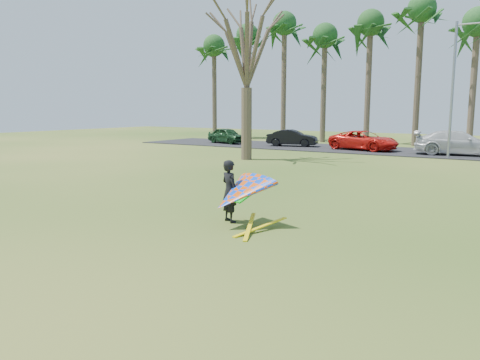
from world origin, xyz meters
The scene contains 16 objects.
ground centered at (0.00, 0.00, 0.00)m, with size 100.00×100.00×0.00m, color #1A4A10.
parking_strip centered at (0.00, 25.00, 0.03)m, with size 46.00×7.00×0.06m, color black.
palm_0 centered at (-22.00, 31.00, 9.17)m, with size 4.84×4.84×10.84m.
palm_1 centered at (-18.00, 31.00, 9.85)m, with size 4.84×4.84×11.54m.
palm_2 centered at (-14.00, 31.00, 10.52)m, with size 4.84×4.84×12.24m.
palm_3 centered at (-10.00, 31.00, 9.17)m, with size 4.84×4.84×10.84m.
palm_4 centered at (-6.00, 31.00, 9.85)m, with size 4.84×4.84×11.54m.
palm_5 centered at (-2.00, 31.00, 10.52)m, with size 4.84×4.84×12.24m.
palm_6 centered at (2.00, 31.00, 9.17)m, with size 4.84×4.84×10.84m.
bare_tree_left centered at (-8.00, 15.00, 6.92)m, with size 6.60×6.60×9.70m.
streetlight centered at (2.16, 22.00, 4.46)m, with size 2.28×0.18×8.00m.
car_0 centered at (-15.90, 24.45, 0.72)m, with size 1.56×3.87×1.32m, color #17391B.
car_1 centered at (-9.86, 24.71, 0.71)m, with size 1.37×3.92×1.29m, color black.
car_2 centered at (-4.02, 24.41, 0.75)m, with size 2.28×4.93×1.37m, color red.
car_3 centered at (2.22, 24.14, 0.83)m, with size 2.16×5.31×1.54m, color silver.
kite_flyer centered at (0.30, 1.44, 0.85)m, with size 2.13×2.39×2.02m.
Camera 1 is at (6.79, -8.44, 3.01)m, focal length 35.00 mm.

